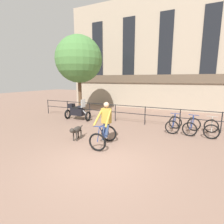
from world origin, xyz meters
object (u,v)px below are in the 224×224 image
at_px(dog, 76,130).
at_px(parked_bicycle_mid_left, 192,126).
at_px(cyclist_with_bike, 105,126).
at_px(parked_bicycle_mid_right, 211,128).
at_px(parked_motorcycle, 77,111).
at_px(parked_bicycle_near_lamp, 174,124).

relative_size(dog, parked_bicycle_mid_left, 0.83).
xyz_separation_m(cyclist_with_bike, parked_bicycle_mid_left, (3.05, 3.13, -0.41)).
height_order(parked_bicycle_mid_left, parked_bicycle_mid_right, same).
bearing_deg(parked_motorcycle, parked_bicycle_near_lamp, -90.67).
bearing_deg(parked_motorcycle, parked_bicycle_mid_right, -90.92).
relative_size(cyclist_with_bike, parked_bicycle_mid_left, 1.42).
bearing_deg(dog, cyclist_with_bike, -2.21).
xyz_separation_m(dog, parked_bicycle_mid_left, (4.39, 3.20, -0.08)).
bearing_deg(parked_motorcycle, cyclist_with_bike, -131.63).
distance_m(cyclist_with_bike, parked_bicycle_mid_left, 4.39).
distance_m(cyclist_with_bike, parked_bicycle_near_lamp, 3.87).
height_order(parked_bicycle_near_lamp, parked_bicycle_mid_right, same).
distance_m(parked_bicycle_near_lamp, parked_bicycle_mid_left, 0.82).
xyz_separation_m(dog, parked_bicycle_near_lamp, (3.57, 3.20, -0.08)).
height_order(cyclist_with_bike, parked_bicycle_mid_right, cyclist_with_bike).
bearing_deg(cyclist_with_bike, parked_bicycle_mid_right, 33.99).
relative_size(parked_motorcycle, parked_bicycle_mid_right, 1.48).
relative_size(cyclist_with_bike, parked_bicycle_mid_right, 1.49).
height_order(parked_motorcycle, parked_bicycle_mid_left, parked_motorcycle).
bearing_deg(parked_bicycle_near_lamp, dog, 43.52).
height_order(cyclist_with_bike, parked_bicycle_near_lamp, cyclist_with_bike).
relative_size(cyclist_with_bike, parked_bicycle_near_lamp, 1.51).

